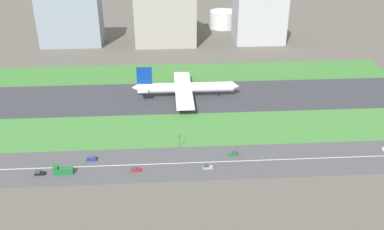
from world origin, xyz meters
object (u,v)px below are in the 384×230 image
at_px(car_2, 136,169).
at_px(truck_0, 63,171).
at_px(car_3, 92,159).
at_px(terminal_building, 71,20).
at_px(office_tower, 259,18).
at_px(fuel_tank_west, 155,20).
at_px(hangar_building, 165,17).
at_px(fuel_tank_centre, 183,19).
at_px(car_4, 39,173).
at_px(fuel_tank_east, 223,19).
at_px(airliner, 184,88).
at_px(traffic_light, 179,141).
at_px(car_6, 207,167).
at_px(car_1, 234,154).

height_order(car_2, truck_0, truck_0).
xyz_separation_m(car_3, car_2, (20.30, -10.00, 0.00)).
distance_m(terminal_building, office_tower, 155.51).
bearing_deg(fuel_tank_west, terminal_building, -146.45).
distance_m(hangar_building, fuel_tank_centre, 49.75).
xyz_separation_m(car_4, terminal_building, (-20.41, 192.00, 19.08)).
xyz_separation_m(car_4, office_tower, (135.09, 192.00, 18.29)).
height_order(car_2, fuel_tank_east, fuel_tank_east).
distance_m(airliner, traffic_light, 60.25).
height_order(car_4, truck_0, truck_0).
xyz_separation_m(airliner, hangar_building, (-9.78, 114.00, 15.17)).
height_order(car_6, office_tower, office_tower).
height_order(car_2, office_tower, office_tower).
height_order(traffic_light, terminal_building, terminal_building).
height_order(airliner, car_4, airliner).
bearing_deg(car_6, fuel_tank_centre, -90.08).
xyz_separation_m(hangar_building, fuel_tank_west, (-9.26, 45.00, -13.54)).
bearing_deg(truck_0, car_6, -180.00).
bearing_deg(truck_0, fuel_tank_east, -113.14).
bearing_deg(office_tower, car_1, -104.95).
distance_m(truck_0, terminal_building, 195.27).
xyz_separation_m(car_4, fuel_tank_east, (111.36, 237.00, 6.86)).
height_order(car_4, fuel_tank_east, fuel_tank_east).
bearing_deg(truck_0, airliner, -125.87).
bearing_deg(car_1, airliner, 106.39).
distance_m(hangar_building, fuel_tank_west, 47.90).
bearing_deg(airliner, truck_0, -125.87).
xyz_separation_m(car_6, car_4, (-73.14, 0.00, 0.00)).
height_order(truck_0, traffic_light, traffic_light).
height_order(airliner, office_tower, office_tower).
bearing_deg(terminal_building, fuel_tank_east, 18.85).
bearing_deg(hangar_building, car_6, -85.11).
relative_size(car_6, hangar_building, 0.09).
bearing_deg(fuel_tank_centre, terminal_building, -154.39).
xyz_separation_m(truck_0, hangar_building, (46.63, 192.00, 19.73)).
distance_m(car_2, traffic_light, 27.12).
distance_m(car_1, fuel_tank_east, 228.46).
relative_size(car_1, car_2, 1.00).
distance_m(airliner, car_4, 102.63).
distance_m(airliner, truck_0, 96.36).
distance_m(car_2, office_tower, 214.40).
bearing_deg(fuel_tank_east, traffic_light, -102.84).
height_order(truck_0, terminal_building, terminal_building).
height_order(airliner, fuel_tank_west, airliner).
bearing_deg(car_4, truck_0, 180.00).
relative_size(car_6, traffic_light, 0.61).
bearing_deg(office_tower, car_2, -116.00).
distance_m(car_6, fuel_tank_west, 238.49).
bearing_deg(car_2, fuel_tank_centre, -97.69).
xyz_separation_m(car_6, fuel_tank_west, (-25.68, 237.00, 6.94)).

